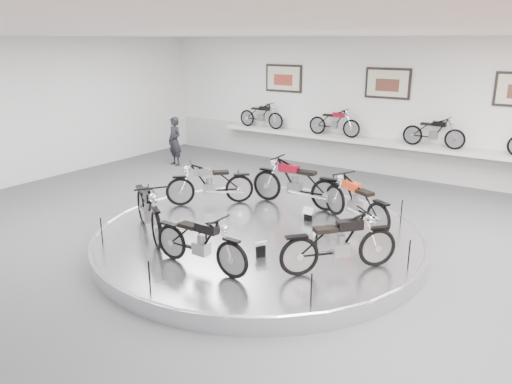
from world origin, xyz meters
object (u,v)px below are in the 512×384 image
Objects in this scene: bike_b at (296,182)px; visitor at (175,141)px; bike_c at (210,183)px; bike_e at (200,241)px; bike_a at (356,201)px; display_platform at (259,239)px; bike_f at (339,242)px; bike_d at (148,208)px; shelf at (380,143)px.

bike_b is 1.19× the size of visitor.
bike_e is at bearing 82.44° from bike_c.
bike_e is (-1.26, -3.33, -0.03)m from bike_a.
display_platform is 1.94m from bike_b.
display_platform is 4.09× the size of visitor.
bike_f is 1.09× the size of visitor.
bike_d is at bearing 51.54° from bike_c.
visitor is at bearing -157.95° from shelf.
bike_b is at bearing -5.82° from visitor.
bike_c is 5.17m from visitor.
display_platform is 0.58× the size of shelf.
bike_b is (-1.60, 0.36, 0.05)m from bike_a.
visitor is (-4.28, 5.30, -0.05)m from bike_d.
bike_b is at bearing 166.77° from bike_c.
visitor is at bearing 146.04° from display_platform.
shelf is at bearing -47.40° from bike_a.
shelf is at bearing 90.82° from bike_e.
display_platform is 2.00m from bike_e.
visitor reaches higher than bike_b.
visitor is (-4.07, 3.20, -0.01)m from bike_c.
bike_d is at bearing -141.85° from display_platform.
bike_c is at bearing 126.49° from bike_e.
bike_b reaches higher than display_platform.
bike_c is at bearing 37.97° from bike_a.
bike_f is at bearing 128.63° from bike_b.
bike_d is (-1.66, -7.70, -0.16)m from shelf.
bike_d is (0.21, -2.10, 0.04)m from bike_c.
bike_e is (0.34, -3.69, -0.07)m from bike_b.
bike_a is (1.39, 1.44, 0.65)m from display_platform.
bike_e is (0.13, -8.29, -0.23)m from shelf.
bike_a is at bearing 164.22° from bike_b.
bike_b is 1.16× the size of bike_e.
shelf is 5.16m from bike_a.
visitor is at bearing -82.29° from bike_c.
bike_c reaches higher than display_platform.
bike_d reaches higher than bike_a.
bike_b reaches higher than bike_c.
shelf is at bearing 110.92° from bike_d.
shelf is at bearing 90.00° from display_platform.
display_platform is at bearing 93.45° from bike_b.
bike_f is (3.91, -1.52, 0.01)m from bike_c.
display_platform is 3.77× the size of bike_a.
bike_a reaches higher than bike_e.
shelf is (0.00, 6.40, 0.85)m from display_platform.
bike_b is 1.10× the size of bike_c.
bike_e is 0.94× the size of bike_f.
bike_e is at bearing 162.55° from bike_f.
shelf is at bearing -152.58° from bike_c.
bike_f is (2.04, -7.12, -0.20)m from shelf.
shelf is at bearing 37.26° from visitor.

